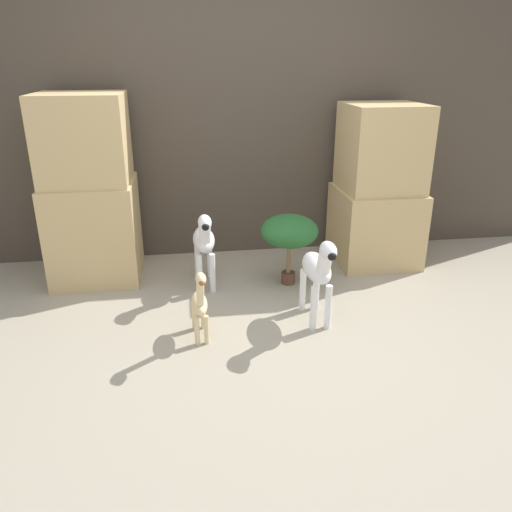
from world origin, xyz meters
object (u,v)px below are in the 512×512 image
(zebra_left, at_px, (204,241))
(potted_palm_front, at_px, (289,232))
(zebra_right, at_px, (318,270))
(giraffe_figurine, at_px, (200,303))

(zebra_left, relative_size, potted_palm_front, 1.14)
(zebra_right, bearing_deg, potted_palm_front, 95.41)
(giraffe_figurine, xyz_separation_m, potted_palm_front, (0.75, 0.78, 0.18))
(zebra_left, distance_m, giraffe_figurine, 0.82)
(zebra_left, height_order, giraffe_figurine, zebra_left)
(potted_palm_front, bearing_deg, zebra_right, -84.59)
(zebra_left, distance_m, potted_palm_front, 0.68)
(zebra_left, bearing_deg, giraffe_figurine, -95.14)
(zebra_right, height_order, zebra_left, same)
(zebra_right, distance_m, zebra_left, 1.01)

